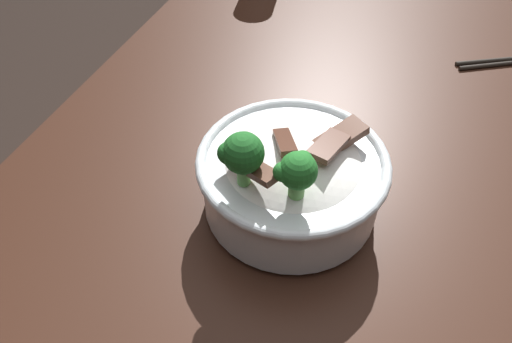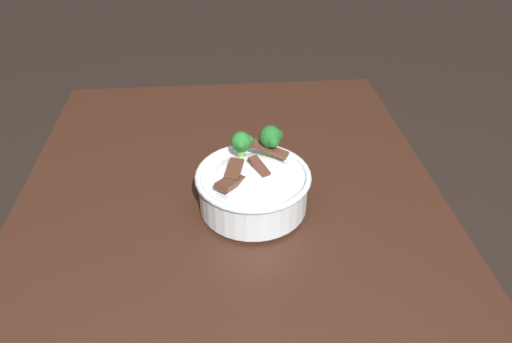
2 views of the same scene
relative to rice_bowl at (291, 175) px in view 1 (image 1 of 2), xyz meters
name	(u,v)px [view 1 (image 1 of 2)]	position (x,y,z in m)	size (l,w,h in m)	color
dining_table	(337,203)	(0.16, -0.04, -0.21)	(1.44, 0.84, 0.80)	#381E14
rice_bowl	(291,175)	(0.00, 0.00, 0.00)	(0.21, 0.21, 0.15)	silver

